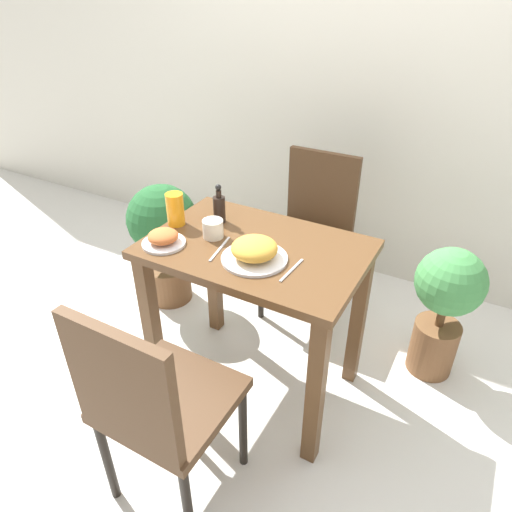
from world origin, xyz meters
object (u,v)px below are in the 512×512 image
drink_cup (213,229)px  potted_plant_right (445,303)px  chair_near (154,402)px  chair_far (312,226)px  juice_glass (175,209)px  potted_plant_left (164,233)px  food_plate (254,251)px  side_plate (163,238)px  sauce_bottle (219,208)px

drink_cup → potted_plant_right: 1.13m
chair_near → potted_plant_right: chair_near is taller
chair_near → drink_cup: 0.73m
potted_plant_right → chair_far: bearing=165.1°
juice_glass → potted_plant_left: (-0.40, 0.35, -0.39)m
drink_cup → juice_glass: bearing=175.2°
potted_plant_left → drink_cup: bearing=-31.3°
food_plate → side_plate: (-0.38, -0.08, -0.01)m
chair_near → chair_far: size_ratio=1.00×
chair_near → sauce_bottle: bearing=-73.2°
chair_far → juice_glass: juice_glass is taller
drink_cup → side_plate: bearing=-133.0°
drink_cup → potted_plant_right: (0.92, 0.53, -0.40)m
side_plate → chair_far: bearing=71.5°
chair_near → chair_far: same height
food_plate → sauce_bottle: sauce_bottle is taller
chair_far → drink_cup: (-0.15, -0.73, 0.29)m
food_plate → side_plate: food_plate is taller
sauce_bottle → potted_plant_left: (-0.55, 0.24, -0.39)m
sauce_bottle → chair_far: bearing=71.2°
chair_far → food_plate: (0.08, -0.81, 0.29)m
chair_near → food_plate: chair_near is taller
side_plate → potted_plant_left: side_plate is taller
potted_plant_right → chair_near: bearing=-122.0°
chair_near → potted_plant_left: chair_near is taller
juice_glass → potted_plant_right: 1.31m
chair_near → potted_plant_right: size_ratio=1.32×
chair_near → juice_glass: bearing=-59.7°
sauce_bottle → side_plate: bearing=-107.8°
chair_far → food_plate: bearing=-84.0°
juice_glass → potted_plant_left: bearing=138.7°
chair_far → drink_cup: 0.80m
chair_far → juice_glass: (-0.36, -0.72, 0.32)m
chair_near → food_plate: bearing=-95.6°
chair_far → potted_plant_left: size_ratio=1.24×
chair_far → food_plate: chair_far is taller
chair_far → sauce_bottle: sauce_bottle is taller
food_plate → drink_cup: (-0.24, 0.07, -0.00)m
juice_glass → potted_plant_right: bearing=24.6°
drink_cup → food_plate: bearing=-17.0°
chair_far → potted_plant_left: chair_far is taller
side_plate → potted_plant_right: bearing=32.8°
food_plate → potted_plant_right: food_plate is taller
food_plate → sauce_bottle: bearing=145.1°
chair_near → juice_glass: juice_glass is taller
juice_glass → side_plate: bearing=-69.1°
potted_plant_left → juice_glass: bearing=-41.3°
drink_cup → chair_far: bearing=78.1°
chair_far → food_plate: size_ratio=3.56×
drink_cup → potted_plant_left: bearing=148.7°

